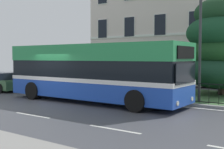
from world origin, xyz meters
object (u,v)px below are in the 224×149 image
object	(u,v)px
georgian_townhouse	(185,19)
litter_bin	(37,79)
single_decker_bus	(93,72)
parked_hatchback_00	(1,82)
street_lamp_post	(200,24)
evergreen_tree	(222,47)

from	to	relation	value
georgian_townhouse	litter_bin	size ratio (longest dim) A/B	12.54
single_decker_bus	parked_hatchback_00	distance (m)	8.79
single_decker_bus	litter_bin	distance (m)	8.17
parked_hatchback_00	street_lamp_post	distance (m)	14.02
parked_hatchback_00	litter_bin	bearing A→B (deg)	69.08
litter_bin	georgian_townhouse	bearing A→B (deg)	62.59
georgian_townhouse	parked_hatchback_00	xyz separation A→B (m)	(-7.68, -15.00, -5.37)
litter_bin	street_lamp_post	bearing A→B (deg)	-0.42
georgian_townhouse	single_decker_bus	xyz separation A→B (m)	(1.04, -15.49, -4.42)
georgian_townhouse	litter_bin	world-z (taller)	georgian_townhouse
evergreen_tree	street_lamp_post	bearing A→B (deg)	-93.39
street_lamp_post	litter_bin	xyz separation A→B (m)	(-12.35, 0.09, -3.26)
georgian_townhouse	street_lamp_post	world-z (taller)	georgian_townhouse
single_decker_bus	litter_bin	xyz separation A→B (m)	(-7.63, 2.78, -0.86)
single_decker_bus	evergreen_tree	bearing A→B (deg)	51.40
evergreen_tree	street_lamp_post	xyz separation A→B (m)	(-0.20, -3.39, 1.03)
parked_hatchback_00	street_lamp_post	size ratio (longest dim) A/B	0.61
evergreen_tree	litter_bin	bearing A→B (deg)	-165.26
street_lamp_post	litter_bin	world-z (taller)	street_lamp_post
evergreen_tree	litter_bin	size ratio (longest dim) A/B	4.83
street_lamp_post	litter_bin	bearing A→B (deg)	179.58
parked_hatchback_00	street_lamp_post	world-z (taller)	street_lamp_post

